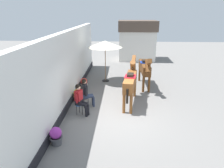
# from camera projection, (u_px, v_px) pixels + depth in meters

# --- Properties ---
(ground_plane) EXTENTS (40.00, 40.00, 0.00)m
(ground_plane) POSITION_uv_depth(u_px,v_px,m) (121.00, 91.00, 11.40)
(ground_plane) COLOR slate
(pub_facade_wall) EXTENTS (0.34, 14.00, 3.40)m
(pub_facade_wall) POSITION_uv_depth(u_px,v_px,m) (67.00, 72.00, 9.58)
(pub_facade_wall) COLOR white
(pub_facade_wall) RESTS_ON ground_plane
(distant_cottage) EXTENTS (3.40, 2.60, 3.50)m
(distant_cottage) POSITION_uv_depth(u_px,v_px,m) (137.00, 40.00, 18.34)
(distant_cottage) COLOR silver
(distant_cottage) RESTS_ON ground_plane
(seated_visitor_near) EXTENTS (0.61, 0.49, 1.39)m
(seated_visitor_near) POSITION_uv_depth(u_px,v_px,m) (80.00, 98.00, 8.51)
(seated_visitor_near) COLOR #194C99
(seated_visitor_near) RESTS_ON ground_plane
(seated_visitor_far) EXTENTS (0.61, 0.49, 1.39)m
(seated_visitor_far) POSITION_uv_depth(u_px,v_px,m) (86.00, 91.00, 9.23)
(seated_visitor_far) COLOR black
(seated_visitor_far) RESTS_ON ground_plane
(saddled_horse_near) EXTENTS (0.75, 2.98, 2.06)m
(saddled_horse_near) POSITION_uv_depth(u_px,v_px,m) (131.00, 80.00, 9.51)
(saddled_horse_near) COLOR brown
(saddled_horse_near) RESTS_ON ground_plane
(saddled_horse_far) EXTENTS (0.52, 3.00, 2.06)m
(saddled_horse_far) POSITION_uv_depth(u_px,v_px,m) (145.00, 68.00, 11.63)
(saddled_horse_far) COLOR brown
(saddled_horse_far) RESTS_ON ground_plane
(flower_planter_nearest) EXTENTS (0.43, 0.43, 0.64)m
(flower_planter_nearest) POSITION_uv_depth(u_px,v_px,m) (56.00, 136.00, 6.70)
(flower_planter_nearest) COLOR #4C4C51
(flower_planter_nearest) RESTS_ON ground_plane
(flower_planter_inner_far) EXTENTS (0.43, 0.43, 0.64)m
(flower_planter_inner_far) POSITION_uv_depth(u_px,v_px,m) (78.00, 95.00, 9.98)
(flower_planter_inner_far) COLOR #A85638
(flower_planter_inner_far) RESTS_ON ground_plane
(flower_planter_farthest) EXTENTS (0.43, 0.43, 0.64)m
(flower_planter_farthest) POSITION_uv_depth(u_px,v_px,m) (84.00, 83.00, 11.62)
(flower_planter_farthest) COLOR beige
(flower_planter_farthest) RESTS_ON ground_plane
(cafe_parasol) EXTENTS (2.10, 2.10, 2.58)m
(cafe_parasol) POSITION_uv_depth(u_px,v_px,m) (105.00, 44.00, 12.19)
(cafe_parasol) COLOR black
(cafe_parasol) RESTS_ON ground_plane
(satchel_bag) EXTENTS (0.26, 0.30, 0.20)m
(satchel_bag) POSITION_uv_depth(u_px,v_px,m) (85.00, 96.00, 10.39)
(satchel_bag) COLOR brown
(satchel_bag) RESTS_ON ground_plane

